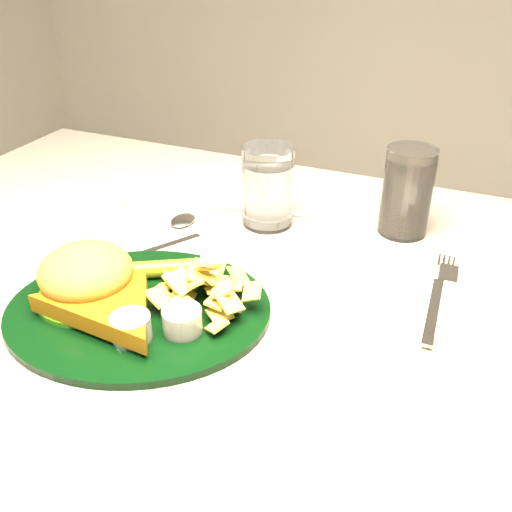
{
  "coord_description": "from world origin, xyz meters",
  "views": [
    {
      "loc": [
        0.27,
        -0.55,
        1.15
      ],
      "look_at": [
        0.04,
        -0.01,
        0.8
      ],
      "focal_mm": 40.0,
      "sensor_mm": 36.0,
      "label": 1
    }
  ],
  "objects_px": {
    "fork_napkin": "(434,306)",
    "table": "(238,475)",
    "cola_glass": "(407,192)",
    "dinner_plate": "(136,289)",
    "water_glass": "(268,187)"
  },
  "relations": [
    {
      "from": "dinner_plate",
      "to": "water_glass",
      "type": "relative_size",
      "value": 2.58
    },
    {
      "from": "water_glass",
      "to": "cola_glass",
      "type": "distance_m",
      "value": 0.2
    },
    {
      "from": "table",
      "to": "cola_glass",
      "type": "height_order",
      "value": "cola_glass"
    },
    {
      "from": "table",
      "to": "fork_napkin",
      "type": "xyz_separation_m",
      "value": [
        0.24,
        0.04,
        0.38
      ]
    },
    {
      "from": "cola_glass",
      "to": "water_glass",
      "type": "bearing_deg",
      "value": -164.94
    },
    {
      "from": "table",
      "to": "dinner_plate",
      "type": "bearing_deg",
      "value": -124.24
    },
    {
      "from": "fork_napkin",
      "to": "cola_glass",
      "type": "bearing_deg",
      "value": 109.54
    },
    {
      "from": "cola_glass",
      "to": "fork_napkin",
      "type": "distance_m",
      "value": 0.2
    },
    {
      "from": "table",
      "to": "fork_napkin",
      "type": "bearing_deg",
      "value": 8.38
    },
    {
      "from": "fork_napkin",
      "to": "water_glass",
      "type": "bearing_deg",
      "value": 151.67
    },
    {
      "from": "fork_napkin",
      "to": "table",
      "type": "bearing_deg",
      "value": -174.07
    },
    {
      "from": "table",
      "to": "cola_glass",
      "type": "xyz_separation_m",
      "value": [
        0.17,
        0.22,
        0.44
      ]
    },
    {
      "from": "table",
      "to": "water_glass",
      "type": "bearing_deg",
      "value": 96.84
    },
    {
      "from": "water_glass",
      "to": "cola_glass",
      "type": "bearing_deg",
      "value": 15.06
    },
    {
      "from": "fork_napkin",
      "to": "dinner_plate",
      "type": "bearing_deg",
      "value": -158.33
    }
  ]
}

